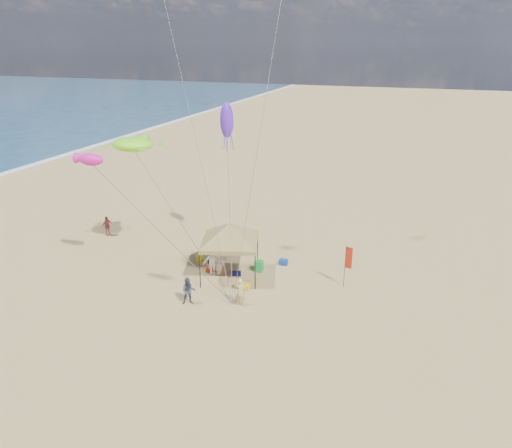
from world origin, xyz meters
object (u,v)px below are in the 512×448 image
at_px(cooler_red, 211,269).
at_px(person_far_a, 107,226).
at_px(feather_flag, 348,260).
at_px(canopy_tent, 229,225).
at_px(person_near_b, 189,291).
at_px(chair_yellow, 201,257).
at_px(person_near_a, 240,292).
at_px(chair_green, 259,266).
at_px(cooler_blue, 283,262).
at_px(beach_cart, 243,285).
at_px(person_near_c, 212,261).

relative_size(cooler_red, person_far_a, 0.35).
bearing_deg(feather_flag, canopy_tent, -172.51).
xyz_separation_m(feather_flag, person_near_b, (-7.98, -4.85, -1.01)).
bearing_deg(chair_yellow, person_far_a, 168.72).
xyz_separation_m(cooler_red, person_near_a, (3.23, -3.09, 0.65)).
bearing_deg(chair_yellow, chair_green, -0.16).
bearing_deg(cooler_blue, person_near_a, -98.36).
height_order(feather_flag, beach_cart, feather_flag).
xyz_separation_m(feather_flag, person_near_a, (-5.23, -4.02, -0.97)).
height_order(chair_green, person_near_c, person_near_c).
bearing_deg(chair_yellow, beach_cart, -31.59).
bearing_deg(person_near_a, feather_flag, -145.81).
bearing_deg(canopy_tent, beach_cart, -43.44).
bearing_deg(canopy_tent, cooler_blue, 43.70).
relative_size(chair_green, chair_yellow, 1.00).
distance_m(canopy_tent, beach_cart, 3.68).
height_order(cooler_blue, beach_cart, cooler_blue).
distance_m(feather_flag, chair_yellow, 9.85).
xyz_separation_m(chair_green, person_near_a, (0.38, -4.26, 0.49)).
distance_m(feather_flag, cooler_blue, 4.97).
distance_m(cooler_red, chair_yellow, 1.74).
bearing_deg(person_near_c, person_near_a, 122.93).
bearing_deg(canopy_tent, person_near_a, -58.76).
distance_m(chair_green, person_near_b, 5.63).
bearing_deg(feather_flag, person_near_c, -171.83).
xyz_separation_m(feather_flag, beach_cart, (-5.78, -2.18, -1.61)).
height_order(feather_flag, chair_yellow, feather_flag).
relative_size(canopy_tent, person_near_a, 3.76).
height_order(chair_green, chair_yellow, same).
xyz_separation_m(feather_flag, chair_green, (-5.61, 0.24, -1.46)).
bearing_deg(person_near_b, cooler_blue, 33.19).
distance_m(person_near_a, person_near_b, 2.87).
bearing_deg(person_near_c, canopy_tent, 179.15).
relative_size(feather_flag, cooler_red, 4.97).
bearing_deg(cooler_red, person_far_a, 163.72).
distance_m(person_near_b, person_near_c, 3.69).
relative_size(feather_flag, person_near_c, 1.40).
bearing_deg(cooler_red, chair_yellow, 137.41).
bearing_deg(chair_green, person_far_a, 172.25).
relative_size(cooler_blue, person_far_a, 0.35).
bearing_deg(person_near_a, person_far_a, -27.82).
bearing_deg(person_near_a, chair_green, -88.20).
bearing_deg(cooler_blue, person_near_c, -143.37).
distance_m(beach_cart, person_near_b, 3.51).
bearing_deg(person_near_c, chair_yellow, -56.22).
distance_m(cooler_blue, person_far_a, 14.01).
height_order(beach_cart, person_near_c, person_near_c).
xyz_separation_m(canopy_tent, person_near_a, (1.87, -3.08, -2.55)).
height_order(chair_yellow, person_near_a, person_near_a).
xyz_separation_m(cooler_blue, chair_yellow, (-5.34, -1.40, 0.16)).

